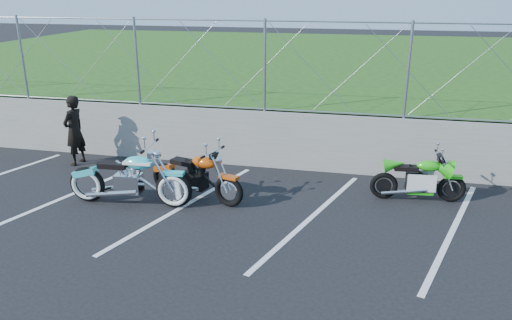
% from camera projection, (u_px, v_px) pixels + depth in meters
% --- Properties ---
extents(ground, '(90.00, 90.00, 0.00)m').
position_uv_depth(ground, '(166.00, 228.00, 8.55)').
color(ground, black).
rests_on(ground, ground).
extents(retaining_wall, '(30.00, 0.22, 1.30)m').
position_uv_depth(retaining_wall, '(222.00, 136.00, 11.57)').
color(retaining_wall, slate).
rests_on(retaining_wall, ground).
extents(grass_field, '(30.00, 20.00, 1.30)m').
position_uv_depth(grass_field, '(290.00, 70.00, 20.79)').
color(grass_field, '#204913').
rests_on(grass_field, ground).
extents(chain_link_fence, '(28.00, 0.03, 2.00)m').
position_uv_depth(chain_link_fence, '(221.00, 65.00, 11.03)').
color(chain_link_fence, gray).
rests_on(chain_link_fence, retaining_wall).
extents(parking_lines, '(18.29, 4.31, 0.01)m').
position_uv_depth(parking_lines, '(247.00, 211.00, 9.23)').
color(parking_lines, silver).
rests_on(parking_lines, ground).
extents(cruiser_turquoise, '(2.43, 0.77, 1.21)m').
position_uv_depth(cruiser_turquoise, '(131.00, 181.00, 9.35)').
color(cruiser_turquoise, black).
rests_on(cruiser_turquoise, ground).
extents(naked_orange, '(2.04, 0.79, 1.04)m').
position_uv_depth(naked_orange, '(197.00, 178.00, 9.60)').
color(naked_orange, black).
rests_on(naked_orange, ground).
extents(sportbike_green, '(1.81, 0.64, 0.94)m').
position_uv_depth(sportbike_green, '(419.00, 181.00, 9.57)').
color(sportbike_green, black).
rests_on(sportbike_green, ground).
extents(person_standing, '(0.46, 0.64, 1.62)m').
position_uv_depth(person_standing, '(74.00, 130.00, 11.44)').
color(person_standing, black).
rests_on(person_standing, ground).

